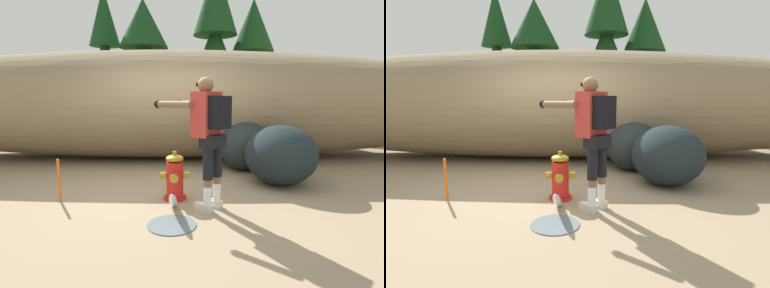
# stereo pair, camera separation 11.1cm
# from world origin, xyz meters

# --- Properties ---
(ground_plane) EXTENTS (56.00, 56.00, 0.04)m
(ground_plane) POSITION_xyz_m (0.00, 0.00, -0.02)
(ground_plane) COLOR #998466
(dirt_embankment) EXTENTS (17.43, 3.20, 2.54)m
(dirt_embankment) POSITION_xyz_m (0.00, 3.03, 1.27)
(dirt_embankment) COLOR #897556
(dirt_embankment) RESTS_ON ground_plane
(fire_hydrant) EXTENTS (0.42, 0.37, 0.69)m
(fire_hydrant) POSITION_xyz_m (0.17, -0.18, 0.31)
(fire_hydrant) COLOR red
(fire_hydrant) RESTS_ON ground_plane
(hydrant_water_jet) EXTENTS (0.56, 1.03, 0.48)m
(hydrant_water_jet) POSITION_xyz_m (0.17, -0.83, 0.11)
(hydrant_water_jet) COLOR silver
(hydrant_water_jet) RESTS_ON ground_plane
(utility_worker) EXTENTS (0.99, 0.92, 1.69)m
(utility_worker) POSITION_xyz_m (0.60, -0.54, 1.07)
(utility_worker) COLOR beige
(utility_worker) RESTS_ON ground_plane
(boulder_large) EXTENTS (1.36, 1.40, 0.99)m
(boulder_large) POSITION_xyz_m (1.90, 0.55, 0.50)
(boulder_large) COLOR #1B2529
(boulder_large) RESTS_ON ground_plane
(boulder_mid) EXTENTS (1.35, 1.43, 0.97)m
(boulder_mid) POSITION_xyz_m (1.51, 1.61, 0.49)
(boulder_mid) COLOR #212929
(boulder_mid) RESTS_ON ground_plane
(pine_tree_far_left) EXTENTS (2.01, 2.01, 6.05)m
(pine_tree_far_left) POSITION_xyz_m (-3.16, 9.01, 3.22)
(pine_tree_far_left) COLOR #47331E
(pine_tree_far_left) RESTS_ON ground_plane
(pine_tree_left) EXTENTS (2.99, 2.99, 5.26)m
(pine_tree_left) POSITION_xyz_m (-1.37, 7.97, 3.06)
(pine_tree_left) COLOR #47331E
(pine_tree_left) RESTS_ON ground_plane
(pine_tree_center) EXTENTS (2.83, 2.83, 6.95)m
(pine_tree_center) POSITION_xyz_m (1.52, 8.66, 3.52)
(pine_tree_center) COLOR #47331E
(pine_tree_center) RESTS_ON ground_plane
(pine_tree_right) EXTENTS (2.79, 2.79, 5.62)m
(pine_tree_right) POSITION_xyz_m (3.20, 9.06, 3.04)
(pine_tree_right) COLOR #47331E
(pine_tree_right) RESTS_ON ground_plane
(survey_stake) EXTENTS (0.04, 0.04, 0.60)m
(survey_stake) POSITION_xyz_m (-1.43, -0.25, 0.30)
(survey_stake) COLOR #E55914
(survey_stake) RESTS_ON ground_plane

